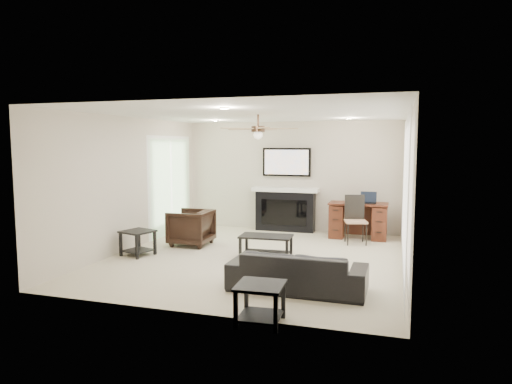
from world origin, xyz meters
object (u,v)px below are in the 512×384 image
(coffee_table, at_px, (266,247))
(desk, at_px, (358,221))
(sofa, at_px, (297,271))
(armchair, at_px, (191,227))
(fireplace_unit, at_px, (285,190))

(coffee_table, distance_m, desk, 2.60)
(sofa, relative_size, coffee_table, 2.07)
(armchair, relative_size, coffee_table, 0.86)
(armchair, xyz_separation_m, coffee_table, (1.70, -0.55, -0.15))
(sofa, height_order, desk, desk)
(coffee_table, height_order, desk, desk)
(armchair, bearing_deg, coffee_table, 71.49)
(desk, bearing_deg, sofa, -97.51)
(armchair, xyz_separation_m, fireplace_unit, (1.43, 1.99, 0.60))
(sofa, height_order, coffee_table, sofa)
(fireplace_unit, relative_size, desk, 1.57)
(sofa, xyz_separation_m, desk, (0.50, 3.79, 0.11))
(armchair, relative_size, fireplace_unit, 0.41)
(armchair, distance_m, fireplace_unit, 2.52)
(fireplace_unit, height_order, desk, fireplace_unit)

